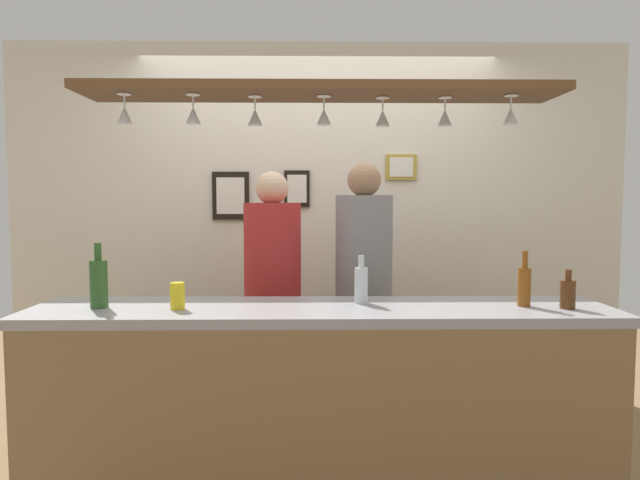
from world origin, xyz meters
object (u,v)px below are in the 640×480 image
person_left_red_shirt (273,282)px  picture_frame_upper_small (401,167)px  person_right_grey_shirt (364,277)px  picture_frame_crest (297,189)px  bottle_beer_brown_stubby (568,293)px  bottle_beer_amber_tall (524,285)px  bottle_soda_clear (361,284)px  drink_can (177,296)px  bottle_champagne_green (99,282)px  picture_frame_caricature (231,196)px

person_left_red_shirt → picture_frame_upper_small: 1.31m
person_right_grey_shirt → picture_frame_crest: bearing=122.1°
bottle_beer_brown_stubby → picture_frame_crest: bearing=131.0°
person_right_grey_shirt → picture_frame_upper_small: size_ratio=7.77×
person_left_red_shirt → bottle_beer_amber_tall: bearing=-31.2°
bottle_soda_clear → picture_frame_crest: 1.44m
bottle_beer_amber_tall → drink_can: size_ratio=2.13×
bottle_champagne_green → bottle_beer_brown_stubby: bearing=-1.4°
bottle_beer_amber_tall → picture_frame_crest: 1.85m
person_left_red_shirt → drink_can: size_ratio=13.60×
person_right_grey_shirt → picture_frame_upper_small: picture_frame_upper_small is taller
person_right_grey_shirt → bottle_beer_amber_tall: (0.68, -0.74, 0.06)m
picture_frame_caricature → picture_frame_upper_small: bearing=0.0°
person_left_red_shirt → picture_frame_caricature: bearing=117.2°
drink_can → picture_frame_upper_small: size_ratio=0.55×
person_right_grey_shirt → drink_can: 1.22m
person_right_grey_shirt → picture_frame_caricature: bearing=143.1°
person_right_grey_shirt → bottle_champagne_green: (-1.29, -0.75, 0.08)m
bottle_beer_amber_tall → picture_frame_crest: bearing=127.9°
bottle_soda_clear → bottle_beer_amber_tall: (0.75, -0.09, 0.01)m
person_left_red_shirt → bottle_beer_brown_stubby: 1.62m
bottle_beer_brown_stubby → picture_frame_upper_small: size_ratio=0.82×
person_left_red_shirt → bottle_beer_amber_tall: (1.23, -0.74, 0.10)m
picture_frame_crest → bottle_beer_amber_tall: bearing=-52.1°
person_right_grey_shirt → bottle_soda_clear: size_ratio=7.43×
person_right_grey_shirt → picture_frame_upper_small: (0.33, 0.67, 0.69)m
bottle_champagne_green → bottle_soda_clear: bearing=4.7°
picture_frame_upper_small → picture_frame_caricature: size_ratio=0.65×
bottle_soda_clear → picture_frame_crest: (-0.34, 1.32, 0.48)m
drink_can → bottle_beer_brown_stubby: bearing=-0.4°
bottle_soda_clear → bottle_champagne_green: bearing=-175.3°
bottle_beer_brown_stubby → picture_frame_upper_small: (-0.53, 1.47, 0.66)m
person_left_red_shirt → drink_can: (-0.38, -0.79, 0.06)m
picture_frame_caricature → bottle_soda_clear: bearing=-58.2°
bottle_soda_clear → bottle_beer_brown_stubby: (0.93, -0.15, -0.02)m
person_right_grey_shirt → picture_frame_crest: 0.95m
picture_frame_crest → bottle_soda_clear: bearing=-75.4°
drink_can → bottle_beer_amber_tall: bearing=1.7°
bottle_champagne_green → picture_frame_caricature: (0.40, 1.42, 0.41)m
person_left_red_shirt → bottle_beer_brown_stubby: (1.40, -0.80, 0.07)m
picture_frame_caricature → drink_can: bearing=-91.3°
person_right_grey_shirt → bottle_beer_amber_tall: size_ratio=6.58×
bottle_soda_clear → picture_frame_crest: picture_frame_crest is taller
person_left_red_shirt → picture_frame_upper_small: size_ratio=7.54×
person_right_grey_shirt → picture_frame_caricature: size_ratio=5.03×
picture_frame_caricature → bottle_champagne_green: bearing=-105.9°
person_right_grey_shirt → picture_frame_crest: size_ratio=6.58×
drink_can → picture_frame_caricature: (0.03, 1.46, 0.46)m
bottle_beer_amber_tall → picture_frame_upper_small: 1.58m
person_right_grey_shirt → bottle_champagne_green: bearing=-149.8°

